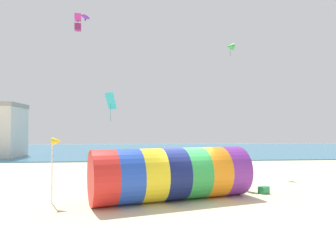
# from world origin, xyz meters

# --- Properties ---
(ground_plane) EXTENTS (120.00, 120.00, 0.00)m
(ground_plane) POSITION_xyz_m (0.00, 0.00, 0.00)
(ground_plane) COLOR beige
(sea) EXTENTS (120.00, 40.00, 0.10)m
(sea) POSITION_xyz_m (0.00, 37.39, 0.05)
(sea) COLOR teal
(sea) RESTS_ON ground
(giant_inflatable_tube) EXTENTS (7.89, 4.48, 2.44)m
(giant_inflatable_tube) POSITION_xyz_m (-0.77, 0.05, 1.22)
(giant_inflatable_tube) COLOR red
(giant_inflatable_tube) RESTS_ON ground
(kite_handler) EXTENTS (0.39, 0.27, 1.77)m
(kite_handler) POSITION_xyz_m (3.33, 1.87, 0.92)
(kite_handler) COLOR #383D56
(kite_handler) RESTS_ON ground
(kite_purple_parafoil) EXTENTS (1.06, 1.26, 0.65)m
(kite_purple_parafoil) POSITION_xyz_m (-7.92, 16.47, 14.72)
(kite_purple_parafoil) COLOR purple
(kite_cyan_diamond) EXTENTS (1.18, 1.15, 2.68)m
(kite_cyan_diamond) POSITION_xyz_m (-5.14, 14.23, 6.01)
(kite_cyan_diamond) COLOR #2DB2C6
(kite_magenta_box) EXTENTS (0.41, 0.41, 1.02)m
(kite_magenta_box) POSITION_xyz_m (-5.89, 3.52, 9.51)
(kite_magenta_box) COLOR #D1339E
(kite_green_delta) EXTENTS (0.59, 0.59, 1.06)m
(kite_green_delta) POSITION_xyz_m (4.84, 9.36, 10.00)
(kite_green_delta) COLOR green
(bystander_near_water) EXTENTS (0.41, 0.41, 1.72)m
(bystander_near_water) POSITION_xyz_m (5.05, 12.92, 0.88)
(bystander_near_water) COLOR black
(bystander_near_water) RESTS_ON ground
(beach_flag) EXTENTS (0.47, 0.36, 2.96)m
(beach_flag) POSITION_xyz_m (-6.03, -0.17, 2.63)
(beach_flag) COLOR silver
(beach_flag) RESTS_ON ground
(cooler_box) EXTENTS (0.63, 0.58, 0.36)m
(cooler_box) POSITION_xyz_m (4.10, 1.06, 0.18)
(cooler_box) COLOR #268C4C
(cooler_box) RESTS_ON ground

